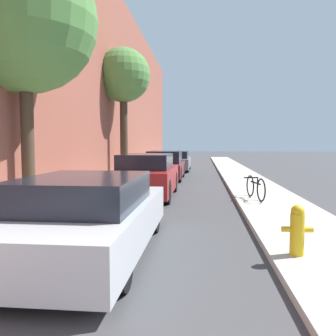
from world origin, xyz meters
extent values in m
plane|color=#3D3D3F|center=(0.00, 16.00, 0.00)|extent=(120.00, 120.00, 0.00)
cube|color=#ADA89E|center=(-2.90, 16.00, 0.06)|extent=(2.00, 52.00, 0.12)
cube|color=#ADA89E|center=(2.90, 16.00, 0.06)|extent=(2.00, 52.00, 0.12)
cube|color=brown|center=(-4.25, 16.00, 5.20)|extent=(0.70, 52.00, 10.40)
cylinder|color=black|center=(-1.75, 7.21, 0.31)|extent=(0.22, 0.62, 0.62)
cylinder|color=black|center=(-0.06, 7.21, 0.31)|extent=(0.22, 0.62, 0.62)
cylinder|color=black|center=(-0.06, 4.45, 0.31)|extent=(0.22, 0.62, 0.62)
cube|color=silver|center=(-0.91, 5.83, 0.49)|extent=(1.91, 4.44, 0.63)
cube|color=black|center=(-0.91, 5.65, 1.03)|extent=(1.68, 2.31, 0.45)
cylinder|color=black|center=(-1.67, 12.92, 0.36)|extent=(0.22, 0.72, 0.72)
cylinder|color=black|center=(-0.12, 12.92, 0.36)|extent=(0.22, 0.72, 0.72)
cylinder|color=black|center=(-1.67, 10.36, 0.36)|extent=(0.22, 0.72, 0.72)
cylinder|color=black|center=(-0.12, 10.36, 0.36)|extent=(0.22, 0.72, 0.72)
cube|color=maroon|center=(-0.90, 11.64, 0.57)|extent=(1.76, 4.13, 0.75)
cube|color=black|center=(-0.90, 11.47, 1.18)|extent=(1.55, 2.15, 0.47)
cylinder|color=black|center=(-1.64, 18.50, 0.36)|extent=(0.22, 0.72, 0.72)
cylinder|color=black|center=(-0.14, 18.50, 0.36)|extent=(0.22, 0.72, 0.72)
cylinder|color=black|center=(-1.64, 15.90, 0.36)|extent=(0.22, 0.72, 0.72)
cylinder|color=black|center=(-0.14, 15.90, 0.36)|extent=(0.22, 0.72, 0.72)
cube|color=maroon|center=(-0.89, 17.20, 0.51)|extent=(1.71, 4.20, 0.62)
cube|color=black|center=(-0.89, 17.03, 1.10)|extent=(1.51, 2.18, 0.57)
cylinder|color=black|center=(-1.64, 23.95, 0.35)|extent=(0.22, 0.69, 0.69)
cylinder|color=black|center=(0.00, 23.95, 0.35)|extent=(0.22, 0.69, 0.69)
cylinder|color=black|center=(-1.64, 21.14, 0.35)|extent=(0.22, 0.69, 0.69)
cylinder|color=black|center=(0.00, 21.14, 0.35)|extent=(0.22, 0.69, 0.69)
cube|color=slate|center=(-0.82, 22.54, 0.50)|extent=(1.86, 4.54, 0.63)
cube|color=black|center=(-0.82, 22.36, 1.04)|extent=(1.64, 2.36, 0.44)
cylinder|color=#423323|center=(-3.52, 8.93, 1.97)|extent=(0.32, 0.32, 3.71)
sphere|color=#4C7F3D|center=(-3.52, 8.93, 4.82)|extent=(3.62, 3.62, 3.62)
cylinder|color=#423323|center=(-3.16, 18.20, 2.30)|extent=(0.39, 0.39, 4.37)
sphere|color=#4C7F3D|center=(-3.16, 18.20, 5.25)|extent=(2.77, 2.77, 2.77)
cylinder|color=gold|center=(2.29, 5.66, 0.43)|extent=(0.20, 0.20, 0.61)
sphere|color=gold|center=(2.29, 5.66, 0.77)|extent=(0.19, 0.19, 0.19)
cylinder|color=gold|center=(2.13, 5.66, 0.50)|extent=(0.13, 0.08, 0.08)
cylinder|color=gold|center=(2.44, 5.66, 0.50)|extent=(0.13, 0.08, 0.08)
torus|color=black|center=(2.38, 11.28, 0.45)|extent=(0.16, 0.65, 0.66)
torus|color=black|center=(2.55, 10.35, 0.45)|extent=(0.16, 0.65, 0.66)
cube|color=black|center=(2.46, 10.82, 0.60)|extent=(0.18, 0.79, 0.04)
cylinder|color=black|center=(2.49, 10.65, 0.69)|extent=(0.04, 0.04, 0.18)
cube|color=black|center=(2.39, 11.21, 0.71)|extent=(0.44, 0.12, 0.04)
camera|label=1|loc=(0.90, 0.55, 1.76)|focal=36.88mm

